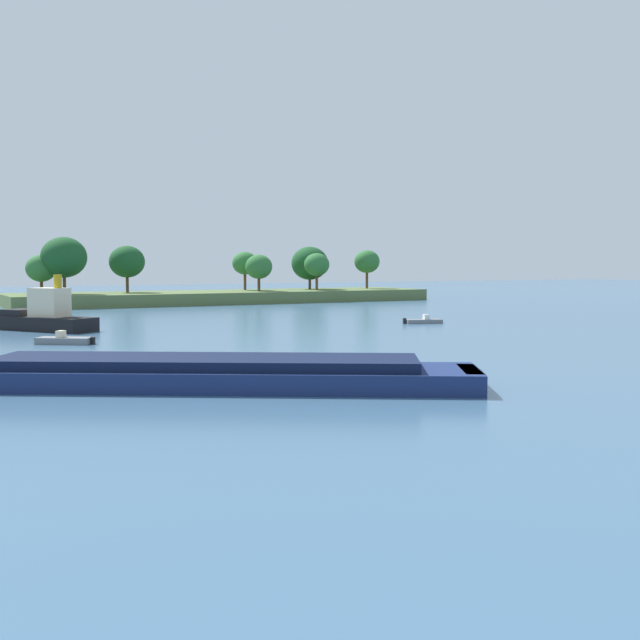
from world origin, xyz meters
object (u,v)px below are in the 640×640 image
Objects in this scene: fishing_skiff at (65,340)px; cargo_barge at (156,369)px; tugboat at (46,316)px; small_motorboat at (423,321)px.

fishing_skiff is 23.41m from cargo_barge.
fishing_skiff is 0.44× the size of tugboat.
tugboat is at bearing 165.23° from small_motorboat.
fishing_skiff is 36.04m from small_motorboat.
tugboat reaches higher than fishing_skiff.
cargo_barge is at bearing -91.40° from tugboat.
small_motorboat is (35.84, 3.74, -0.04)m from fishing_skiff.
small_motorboat is at bearing 37.08° from cargo_barge.
fishing_skiff is at bearing -93.60° from tugboat.
cargo_barge is 2.87× the size of tugboat.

